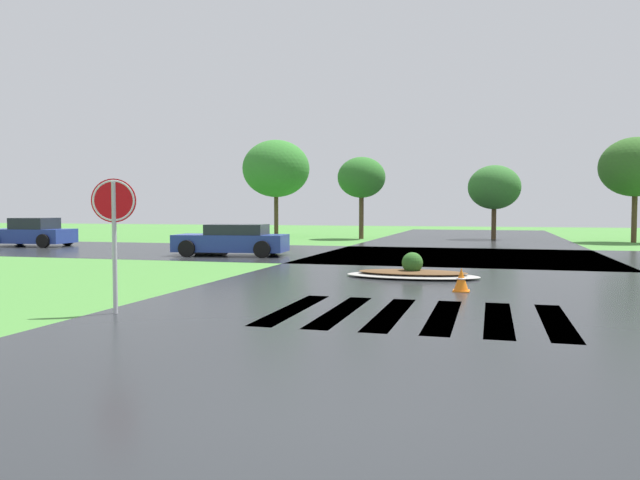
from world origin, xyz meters
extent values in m
cube|color=#478438|center=(0.00, 0.00, -0.05)|extent=(120.00, 120.00, 0.10)
cube|color=#232628|center=(0.00, 10.00, 0.00)|extent=(10.99, 80.00, 0.01)
cube|color=#232628|center=(0.00, 19.67, 0.00)|extent=(90.00, 9.89, 0.01)
cube|color=white|center=(-2.25, 5.97, 0.00)|extent=(0.45, 3.52, 0.01)
cube|color=white|center=(-1.35, 5.97, 0.00)|extent=(0.45, 3.52, 0.01)
cube|color=white|center=(-0.45, 5.97, 0.00)|extent=(0.45, 3.52, 0.01)
cube|color=white|center=(0.45, 5.97, 0.00)|extent=(0.45, 3.52, 0.01)
cube|color=white|center=(1.35, 5.97, 0.00)|extent=(0.45, 3.52, 0.01)
cube|color=white|center=(2.25, 5.97, 0.00)|extent=(0.45, 3.52, 0.01)
cylinder|color=#B2B5BA|center=(-5.09, 4.68, 1.15)|extent=(0.08, 0.08, 2.30)
cylinder|color=red|center=(-5.09, 4.68, 1.98)|extent=(0.71, 0.31, 0.76)
torus|color=white|center=(-5.09, 4.68, 1.98)|extent=(0.69, 0.32, 0.73)
ellipsoid|color=#9E9B93|center=(-0.79, 11.68, 0.06)|extent=(3.53, 1.60, 0.12)
ellipsoid|color=brown|center=(-0.79, 11.68, 0.15)|extent=(2.89, 1.31, 0.10)
sphere|color=#2D6023|center=(-0.79, 11.68, 0.40)|extent=(0.56, 0.56, 0.56)
cube|color=navy|center=(-8.57, 17.47, 0.50)|extent=(4.49, 2.23, 0.66)
cube|color=#1E232B|center=(-8.33, 17.50, 1.03)|extent=(2.41, 1.77, 0.40)
cylinder|color=black|center=(-9.92, 16.41, 0.32)|extent=(0.66, 0.30, 0.64)
cylinder|color=black|center=(-10.14, 18.18, 0.32)|extent=(0.66, 0.30, 0.64)
cylinder|color=black|center=(-7.01, 16.76, 0.32)|extent=(0.66, 0.30, 0.64)
cylinder|color=black|center=(-7.23, 18.54, 0.32)|extent=(0.66, 0.30, 0.64)
cube|color=navy|center=(-20.44, 20.37, 0.51)|extent=(4.07, 2.15, 0.68)
cube|color=#1E232B|center=(-20.23, 20.38, 1.12)|extent=(1.92, 1.76, 0.54)
cylinder|color=black|center=(-21.85, 21.21, 0.32)|extent=(0.66, 0.27, 0.64)
cylinder|color=black|center=(-19.03, 19.53, 0.32)|extent=(0.66, 0.27, 0.64)
cylinder|color=black|center=(-19.18, 21.43, 0.32)|extent=(0.66, 0.27, 0.64)
cylinder|color=#9E9B93|center=(-9.48, 17.52, 0.39)|extent=(1.46, 1.00, 0.78)
cone|color=orange|center=(0.59, 9.24, 0.26)|extent=(0.34, 0.34, 0.53)
torus|color=white|center=(0.59, 9.24, 0.29)|extent=(0.22, 0.22, 0.04)
cube|color=orange|center=(0.59, 9.24, 0.01)|extent=(0.36, 0.36, 0.03)
cylinder|color=#4C3823|center=(-12.54, 33.76, 1.47)|extent=(0.28, 0.28, 2.93)
ellipsoid|color=#337A2C|center=(-12.54, 33.76, 4.48)|extent=(4.43, 4.43, 3.76)
cylinder|color=#4C3823|center=(-6.40, 31.89, 1.36)|extent=(0.28, 0.28, 2.71)
ellipsoid|color=#2D6B27|center=(-6.40, 31.89, 3.72)|extent=(2.90, 2.90, 2.46)
cylinder|color=#4C3823|center=(1.35, 33.41, 1.02)|extent=(0.28, 0.28, 2.03)
ellipsoid|color=#316B2C|center=(1.35, 33.41, 3.11)|extent=(3.08, 3.08, 2.62)
cylinder|color=#4C3823|center=(8.66, 31.96, 1.39)|extent=(0.28, 0.28, 2.77)
ellipsoid|color=#305F22|center=(8.66, 31.96, 4.09)|extent=(3.76, 3.76, 3.20)
camera|label=1|loc=(1.22, -4.59, 1.83)|focal=34.43mm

